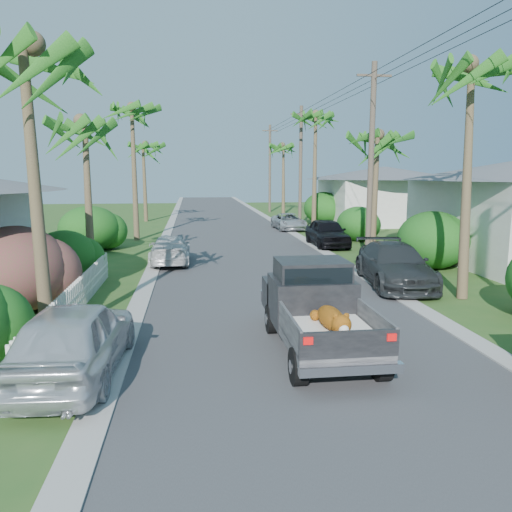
{
  "coord_description": "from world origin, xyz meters",
  "views": [
    {
      "loc": [
        -2.56,
        -9.32,
        4.15
      ],
      "look_at": [
        -0.48,
        6.89,
        1.4
      ],
      "focal_mm": 35.0,
      "sensor_mm": 36.0,
      "label": 1
    }
  ],
  "objects": [
    {
      "name": "palm_l_b",
      "position": [
        -6.8,
        12.0,
        6.15
      ],
      "size": [
        4.4,
        4.4,
        7.4
      ],
      "color": "brown",
      "rests_on": "ground"
    },
    {
      "name": "palm_r_d",
      "position": [
        6.5,
        40.0,
        6.74
      ],
      "size": [
        4.4,
        4.4,
        8.0
      ],
      "color": "brown",
      "rests_on": "ground"
    },
    {
      "name": "parked_car_rf",
      "position": [
        5.0,
        17.97,
        0.77
      ],
      "size": [
        1.83,
        4.52,
        1.54
      ],
      "primitive_type": "imported",
      "rotation": [
        0.0,
        0.0,
        -0.0
      ],
      "color": "black",
      "rests_on": "ground"
    },
    {
      "name": "parked_car_rm",
      "position": [
        4.82,
        7.99,
        0.76
      ],
      "size": [
        2.74,
        5.46,
        1.52
      ],
      "primitive_type": "imported",
      "rotation": [
        0.0,
        0.0,
        -0.12
      ],
      "color": "#2D3032",
      "rests_on": "ground"
    },
    {
      "name": "palm_r_b",
      "position": [
        6.6,
        15.0,
        5.95
      ],
      "size": [
        4.4,
        4.4,
        7.2
      ],
      "color": "brown",
      "rests_on": "ground"
    },
    {
      "name": "shrub_r_c",
      "position": [
        7.5,
        20.0,
        1.05
      ],
      "size": [
        2.6,
        2.86,
        2.1
      ],
      "primitive_type": "ellipsoid",
      "color": "#1A4E16",
      "rests_on": "ground"
    },
    {
      "name": "shrub_r_b",
      "position": [
        7.8,
        11.0,
        1.25
      ],
      "size": [
        3.0,
        3.3,
        2.5
      ],
      "primitive_type": "ellipsoid",
      "color": "#1A4E16",
      "rests_on": "ground"
    },
    {
      "name": "parked_car_ln",
      "position": [
        -5.0,
        0.79,
        0.79
      ],
      "size": [
        2.1,
        4.75,
        1.59
      ],
      "primitive_type": "imported",
      "rotation": [
        0.0,
        0.0,
        3.09
      ],
      "color": "silver",
      "rests_on": "ground"
    },
    {
      "name": "house_right_far",
      "position": [
        13.0,
        30.0,
        2.12
      ],
      "size": [
        9.0,
        8.0,
        4.6
      ],
      "color": "silver",
      "rests_on": "ground"
    },
    {
      "name": "shrub_l_b",
      "position": [
        -7.8,
        6.0,
        1.3
      ],
      "size": [
        3.0,
        3.3,
        2.6
      ],
      "primitive_type": "ellipsoid",
      "color": "#A21748",
      "rests_on": "ground"
    },
    {
      "name": "utility_pole_c",
      "position": [
        5.6,
        28.0,
        4.6
      ],
      "size": [
        1.6,
        0.26,
        9.0
      ],
      "color": "brown",
      "rests_on": "ground"
    },
    {
      "name": "palm_r_a",
      "position": [
        6.3,
        6.0,
        7.42
      ],
      "size": [
        4.4,
        4.4,
        8.7
      ],
      "color": "brown",
      "rests_on": "ground"
    },
    {
      "name": "palm_l_d",
      "position": [
        -6.5,
        34.0,
        6.44
      ],
      "size": [
        4.4,
        4.4,
        7.7
      ],
      "color": "brown",
      "rests_on": "ground"
    },
    {
      "name": "utility_pole_b",
      "position": [
        5.6,
        13.0,
        4.6
      ],
      "size": [
        1.6,
        0.26,
        9.0
      ],
      "color": "brown",
      "rests_on": "ground"
    },
    {
      "name": "pickup_truck",
      "position": [
        0.3,
        2.01,
        1.01
      ],
      "size": [
        1.98,
        5.12,
        2.06
      ],
      "color": "black",
      "rests_on": "ground"
    },
    {
      "name": "ground",
      "position": [
        0.0,
        0.0,
        0.0
      ],
      "size": [
        120.0,
        120.0,
        0.0
      ],
      "primitive_type": "plane",
      "color": "#2F5720",
      "rests_on": "ground"
    },
    {
      "name": "picket_fence",
      "position": [
        -6.0,
        5.5,
        0.5
      ],
      "size": [
        0.1,
        11.0,
        1.0
      ],
      "primitive_type": "cube",
      "color": "white",
      "rests_on": "ground"
    },
    {
      "name": "road",
      "position": [
        0.0,
        25.0,
        0.01
      ],
      "size": [
        8.0,
        100.0,
        0.02
      ],
      "primitive_type": "cube",
      "color": "#38383A",
      "rests_on": "ground"
    },
    {
      "name": "shrub_l_c",
      "position": [
        -7.4,
        10.0,
        1.0
      ],
      "size": [
        2.4,
        2.64,
        2.0
      ],
      "primitive_type": "ellipsoid",
      "color": "#1A4E16",
      "rests_on": "ground"
    },
    {
      "name": "curb_left",
      "position": [
        -4.3,
        25.0,
        0.03
      ],
      "size": [
        0.6,
        100.0,
        0.06
      ],
      "primitive_type": "cube",
      "color": "#A5A39E",
      "rests_on": "ground"
    },
    {
      "name": "curb_right",
      "position": [
        4.3,
        25.0,
        0.03
      ],
      "size": [
        0.6,
        100.0,
        0.06
      ],
      "primitive_type": "cube",
      "color": "#A5A39E",
      "rests_on": "ground"
    },
    {
      "name": "shrub_l_d",
      "position": [
        -8.0,
        18.0,
        1.2
      ],
      "size": [
        3.2,
        3.52,
        2.4
      ],
      "primitive_type": "ellipsoid",
      "color": "#1A4E16",
      "rests_on": "ground"
    },
    {
      "name": "palm_l_a",
      "position": [
        -6.2,
        3.0,
        6.93
      ],
      "size": [
        4.4,
        4.4,
        8.2
      ],
      "color": "brown",
      "rests_on": "ground"
    },
    {
      "name": "parked_car_rd",
      "position": [
        4.42,
        26.36,
        0.59
      ],
      "size": [
        2.16,
        4.32,
        1.17
      ],
      "primitive_type": "imported",
      "rotation": [
        0.0,
        0.0,
        0.05
      ],
      "color": "silver",
      "rests_on": "ground"
    },
    {
      "name": "palm_l_c",
      "position": [
        -6.0,
        22.0,
        7.91
      ],
      "size": [
        4.4,
        4.4,
        9.2
      ],
      "color": "brown",
      "rests_on": "ground"
    },
    {
      "name": "palm_r_c",
      "position": [
        6.2,
        26.0,
        8.11
      ],
      "size": [
        4.4,
        4.4,
        9.4
      ],
      "color": "brown",
      "rests_on": "ground"
    },
    {
      "name": "shrub_r_d",
      "position": [
        8.0,
        30.0,
        1.3
      ],
      "size": [
        3.2,
        3.52,
        2.6
      ],
      "primitive_type": "ellipsoid",
      "color": "#1A4E16",
      "rests_on": "ground"
    },
    {
      "name": "utility_pole_d",
      "position": [
        5.6,
        43.0,
        4.6
      ],
      "size": [
        1.6,
        0.26,
        9.0
      ],
      "color": "brown",
      "rests_on": "ground"
    },
    {
      "name": "parked_car_lf",
      "position": [
        -3.6,
        13.58,
        0.63
      ],
      "size": [
        1.78,
        4.36,
        1.26
      ],
      "primitive_type": "imported",
      "rotation": [
        0.0,
        0.0,
        3.14
      ],
      "color": "silver",
      "rests_on": "ground"
    }
  ]
}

